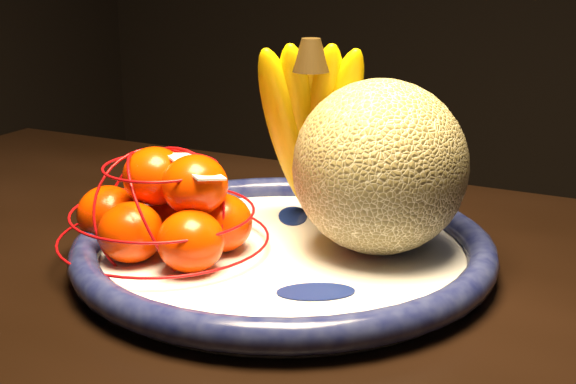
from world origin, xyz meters
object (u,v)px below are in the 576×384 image
at_px(banana_bunch, 311,123).
at_px(fruit_bowl, 283,250).
at_px(mandarin_bag, 167,212).
at_px(cantaloupe, 380,167).

bearing_deg(banana_bunch, fruit_bowl, -105.78).
xyz_separation_m(fruit_bowl, banana_bunch, (-0.01, 0.09, 0.10)).
relative_size(fruit_bowl, mandarin_bag, 1.52).
xyz_separation_m(fruit_bowl, cantaloupe, (0.08, 0.04, 0.08)).
bearing_deg(fruit_bowl, cantaloupe, 26.02).
height_order(cantaloupe, banana_bunch, banana_bunch).
relative_size(banana_bunch, mandarin_bag, 0.80).
relative_size(fruit_bowl, cantaloupe, 2.45).
relative_size(cantaloupe, banana_bunch, 0.78).
xyz_separation_m(fruit_bowl, mandarin_bag, (-0.10, -0.05, 0.04)).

